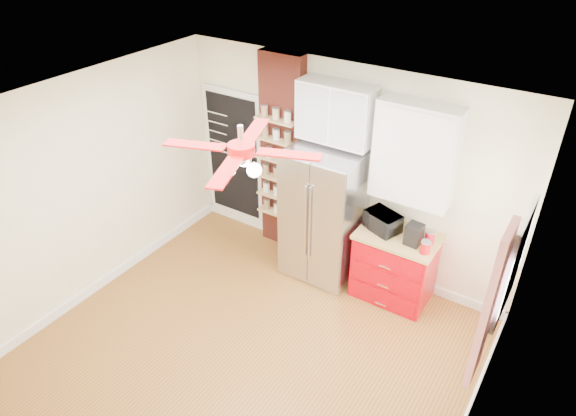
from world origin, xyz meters
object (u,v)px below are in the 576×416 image
Objects in this scene: ceiling_fan at (241,150)px; coffee_maker at (414,234)px; pantry_jar_oats at (269,152)px; toaster_oven at (382,221)px; red_cabinet at (394,266)px; fridge at (324,214)px; canister_left at (425,248)px.

ceiling_fan is 2.41m from coffee_maker.
coffee_maker is 2.04× the size of pantry_jar_oats.
ceiling_fan is 2.30m from toaster_oven.
red_cabinet is at bearing 20.18° from toaster_oven.
red_cabinet is at bearing 2.95° from fridge.
toaster_oven is at bearing 175.07° from coffee_maker.
fridge is 1.06m from red_cabinet.
ceiling_fan reaches higher than toaster_oven.
red_cabinet is 7.71× the size of pantry_jar_oats.
toaster_oven is (-0.22, 0.00, 0.56)m from red_cabinet.
canister_left is at bearing -23.78° from red_cabinet.
fridge reaches higher than pantry_jar_oats.
coffee_maker is 0.21m from canister_left.
red_cabinet is at bearing 165.70° from coffee_maker.
canister_left is 1.13× the size of pantry_jar_oats.
coffee_maker is at bearing 55.35° from ceiling_fan.
red_cabinet is 6.81× the size of canister_left.
fridge is 1.25× the size of ceiling_fan.
canister_left is (1.34, -0.11, 0.09)m from fridge.
fridge reaches higher than red_cabinet.
fridge is at bearing 91.76° from ceiling_fan.
ceiling_fan is 2.47m from canister_left.
fridge reaches higher than canister_left.
ceiling_fan is 10.14× the size of canister_left.
coffee_maker is at bearing 11.32° from toaster_oven.
coffee_maker reaches higher than toaster_oven.
coffee_maker is (0.41, -0.07, 0.01)m from toaster_oven.
ceiling_fan is (0.05, -1.63, 1.55)m from fridge.
ceiling_fan is at bearing -118.71° from red_cabinet.
canister_left is at bearing 5.03° from toaster_oven.
fridge is 1.35m from canister_left.
pantry_jar_oats is (-0.96, 1.77, -0.99)m from ceiling_fan.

